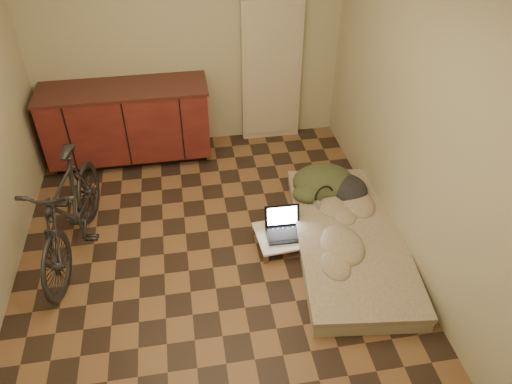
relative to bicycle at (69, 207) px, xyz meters
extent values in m
cube|color=brown|center=(1.20, -0.17, -0.54)|extent=(3.50, 4.00, 0.00)
cube|color=#BAB38F|center=(1.20, 1.83, 0.76)|extent=(3.50, 0.00, 2.60)
cube|color=#BAB38F|center=(1.20, -2.17, 0.76)|extent=(3.50, 0.00, 2.60)
cube|color=#BAB38F|center=(2.95, -0.17, 0.76)|extent=(0.00, 4.00, 2.60)
cube|color=black|center=(0.45, 1.57, -0.49)|extent=(1.70, 0.48, 0.10)
cube|color=#511816|center=(0.45, 1.53, -0.05)|extent=(1.80, 0.60, 0.78)
cube|color=#451D19|center=(0.45, 1.53, 0.36)|extent=(1.84, 0.62, 0.03)
cube|color=beige|center=(2.15, 1.77, 0.31)|extent=(0.70, 0.10, 1.70)
imported|color=black|center=(0.00, 0.00, 0.00)|extent=(0.76, 1.72, 1.08)
cube|color=#AAA188|center=(2.50, -0.37, -0.48)|extent=(1.19, 2.11, 0.13)
cube|color=#BAA88F|center=(2.50, -0.37, -0.39)|extent=(1.21, 2.14, 0.05)
cube|color=brown|center=(1.69, -0.43, -0.49)|extent=(0.04, 0.04, 0.10)
cube|color=brown|center=(1.66, -0.03, -0.49)|extent=(0.04, 0.04, 0.10)
cube|color=brown|center=(2.34, -0.38, -0.49)|extent=(0.04, 0.04, 0.10)
cube|color=brown|center=(2.31, 0.02, -0.49)|extent=(0.04, 0.04, 0.10)
cube|color=white|center=(2.00, -0.21, -0.43)|extent=(0.75, 0.52, 0.02)
cube|color=black|center=(1.90, -0.24, -0.41)|extent=(0.34, 0.25, 0.02)
cube|color=black|center=(1.91, -0.09, -0.30)|extent=(0.34, 0.07, 0.21)
cube|color=white|center=(1.91, -0.09, -0.30)|extent=(0.29, 0.05, 0.17)
ellipsoid|color=white|center=(2.21, -0.21, -0.40)|extent=(0.09, 0.12, 0.04)
camera|label=1|loc=(1.06, -3.60, 2.79)|focal=35.00mm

